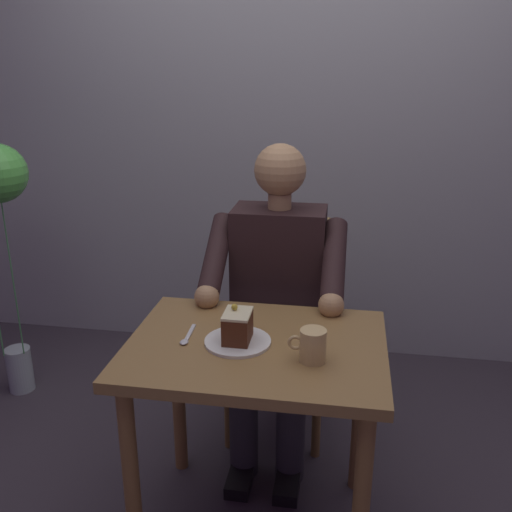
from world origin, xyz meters
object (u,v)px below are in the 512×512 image
object	(u,v)px
chair	(281,315)
seated_person	(276,299)
dessert_spoon	(187,338)
cake_slice	(238,326)
coffee_cup	(312,345)
dining_table	(256,375)

from	to	relation	value
chair	seated_person	size ratio (longest dim) A/B	0.73
chair	dessert_spoon	xyz separation A→B (m)	(0.22, 0.66, 0.21)
cake_slice	dessert_spoon	bearing A→B (deg)	-0.59
chair	cake_slice	world-z (taller)	chair
dessert_spoon	cake_slice	bearing A→B (deg)	179.41
cake_slice	dessert_spoon	xyz separation A→B (m)	(0.16, -0.00, -0.05)
cake_slice	coffee_cup	distance (m)	0.25
dining_table	dessert_spoon	world-z (taller)	dessert_spoon
coffee_cup	chair	bearing A→B (deg)	-76.29
seated_person	dessert_spoon	distance (m)	0.54
dining_table	cake_slice	xyz separation A→B (m)	(0.06, 0.01, 0.17)
cake_slice	seated_person	bearing A→B (deg)	-96.56
dessert_spoon	chair	bearing A→B (deg)	-108.40
dessert_spoon	dining_table	bearing A→B (deg)	-177.73
dining_table	coffee_cup	world-z (taller)	coffee_cup
seated_person	cake_slice	size ratio (longest dim) A/B	10.90
coffee_cup	dessert_spoon	xyz separation A→B (m)	(0.40, -0.07, -0.05)
chair	seated_person	xyz separation A→B (m)	(0.00, 0.17, 0.15)
chair	seated_person	bearing A→B (deg)	90.00
dining_table	chair	xyz separation A→B (m)	(0.00, -0.65, -0.09)
dining_table	chair	size ratio (longest dim) A/B	0.88
dining_table	cake_slice	size ratio (longest dim) A/B	7.03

